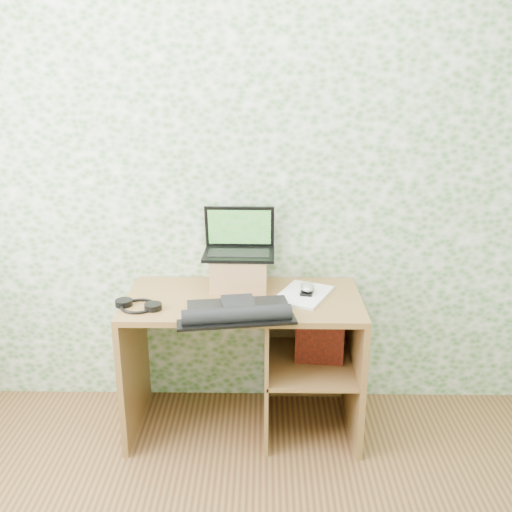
{
  "coord_description": "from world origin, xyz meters",
  "views": [
    {
      "loc": [
        0.11,
        -1.24,
        1.86
      ],
      "look_at": [
        0.07,
        1.39,
        0.99
      ],
      "focal_mm": 40.0,
      "sensor_mm": 36.0,
      "label": 1
    }
  ],
  "objects_px": {
    "desk": "(259,343)",
    "laptop": "(239,243)",
    "riser": "(239,272)",
    "notepad": "(303,295)",
    "keyboard": "(238,311)"
  },
  "relations": [
    {
      "from": "desk",
      "to": "laptop",
      "type": "bearing_deg",
      "value": 123.97
    },
    {
      "from": "desk",
      "to": "riser",
      "type": "relative_size",
      "value": 4.11
    },
    {
      "from": "riser",
      "to": "notepad",
      "type": "xyz_separation_m",
      "value": [
        0.33,
        -0.12,
        -0.08
      ]
    },
    {
      "from": "keyboard",
      "to": "riser",
      "type": "bearing_deg",
      "value": 82.2
    },
    {
      "from": "riser",
      "to": "laptop",
      "type": "relative_size",
      "value": 0.78
    },
    {
      "from": "laptop",
      "to": "notepad",
      "type": "relative_size",
      "value": 1.16
    },
    {
      "from": "desk",
      "to": "notepad",
      "type": "distance_m",
      "value": 0.36
    },
    {
      "from": "desk",
      "to": "keyboard",
      "type": "bearing_deg",
      "value": -110.11
    },
    {
      "from": "riser",
      "to": "notepad",
      "type": "relative_size",
      "value": 0.9
    },
    {
      "from": "keyboard",
      "to": "notepad",
      "type": "relative_size",
      "value": 1.73
    },
    {
      "from": "laptop",
      "to": "notepad",
      "type": "xyz_separation_m",
      "value": [
        0.33,
        -0.16,
        -0.23
      ]
    },
    {
      "from": "laptop",
      "to": "notepad",
      "type": "height_order",
      "value": "laptop"
    },
    {
      "from": "keyboard",
      "to": "notepad",
      "type": "xyz_separation_m",
      "value": [
        0.32,
        0.26,
        -0.02
      ]
    },
    {
      "from": "desk",
      "to": "keyboard",
      "type": "height_order",
      "value": "keyboard"
    },
    {
      "from": "desk",
      "to": "laptop",
      "type": "relative_size",
      "value": 3.21
    }
  ]
}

